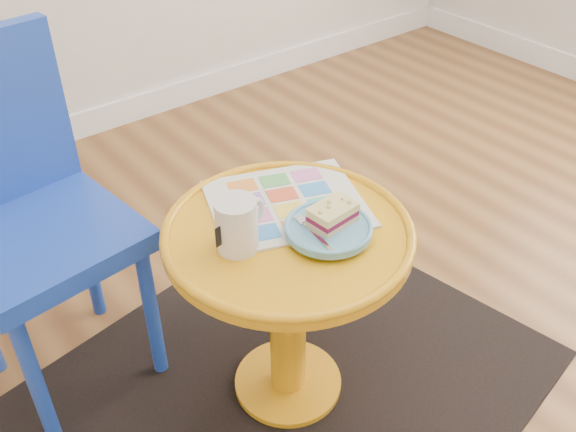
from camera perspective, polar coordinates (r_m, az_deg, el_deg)
floor at (r=1.94m, az=16.99°, el=-13.64°), size 4.00×4.00×0.00m
room_walls at (r=2.10m, az=-24.13°, el=-8.55°), size 4.00×4.00×4.00m
rug at (r=1.84m, az=-0.00°, el=-14.72°), size 1.46×1.30×0.01m
side_table at (r=1.55m, az=-0.00°, el=-5.74°), size 0.57×0.57×0.55m
chair at (r=1.68m, az=-22.50°, el=0.82°), size 0.45×0.45×0.93m
newspaper at (r=1.54m, az=-0.15°, el=1.14°), size 0.45×0.41×0.01m
mug at (r=1.37m, az=-4.53°, el=-0.63°), size 0.13×0.09×0.12m
plate at (r=1.43m, az=3.61°, el=-1.18°), size 0.20×0.20×0.02m
cake_slice at (r=1.42m, az=3.98°, el=0.14°), size 0.11×0.08×0.05m
fork at (r=1.40m, az=2.19°, el=-1.40°), size 0.04×0.14×0.00m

